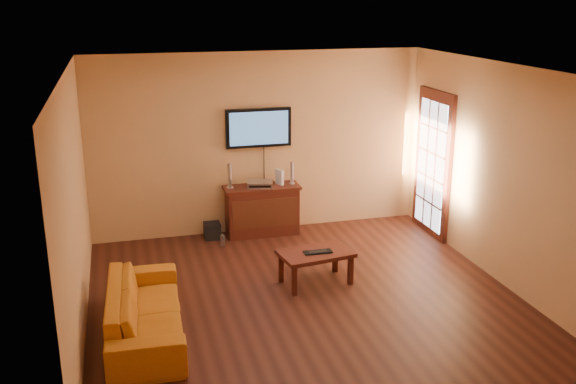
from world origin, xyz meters
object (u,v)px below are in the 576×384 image
object	(u,v)px
game_console	(279,177)
keyboard	(318,252)
coffee_table	(316,256)
subwoofer	(212,231)
television	(259,128)
av_receiver	(260,184)
speaker_left	(230,177)
speaker_right	(292,174)
bottle	(223,241)
sofa	(144,302)
media_console	(262,210)

from	to	relation	value
game_console	keyboard	distance (m)	1.98
coffee_table	subwoofer	xyz separation A→B (m)	(-1.02, 1.87, -0.24)
television	coffee_table	size ratio (longest dim) A/B	1.02
coffee_table	keyboard	xyz separation A→B (m)	(0.02, -0.03, 0.07)
av_receiver	coffee_table	bearing A→B (deg)	-67.21
keyboard	subwoofer	bearing A→B (deg)	118.46
speaker_left	keyboard	world-z (taller)	speaker_left
coffee_table	game_console	size ratio (longest dim) A/B	4.24
game_console	speaker_right	bearing A→B (deg)	-28.04
television	speaker_right	bearing A→B (deg)	-19.29
coffee_table	speaker_left	distance (m)	2.12
speaker_right	bottle	world-z (taller)	speaker_right
television	speaker_left	world-z (taller)	television
sofa	subwoofer	bearing A→B (deg)	-20.49
television	coffee_table	xyz separation A→B (m)	(0.26, -2.04, -1.24)
speaker_right	bottle	bearing A→B (deg)	-161.15
keyboard	coffee_table	bearing A→B (deg)	114.47
coffee_table	keyboard	bearing A→B (deg)	-65.53
television	coffee_table	world-z (taller)	television
sofa	av_receiver	size ratio (longest dim) A/B	5.19
media_console	speaker_right	xyz separation A→B (m)	(0.46, 0.01, 0.52)
sofa	av_receiver	bearing A→B (deg)	-32.88
bottle	sofa	bearing A→B (deg)	-118.01
subwoofer	television	bearing A→B (deg)	13.17
sofa	keyboard	xyz separation A→B (m)	(2.14, 0.72, 0.05)
media_console	av_receiver	distance (m)	0.42
coffee_table	speaker_right	xyz separation A→B (m)	(0.21, 1.88, 0.55)
speaker_left	speaker_right	world-z (taller)	speaker_left
subwoofer	bottle	size ratio (longest dim) A/B	1.21
coffee_table	subwoofer	distance (m)	2.14
av_receiver	subwoofer	size ratio (longest dim) A/B	1.56
media_console	speaker_right	size ratio (longest dim) A/B	3.39
coffee_table	subwoofer	bearing A→B (deg)	118.53
television	game_console	distance (m)	0.80
game_console	bottle	bearing A→B (deg)	-178.80
speaker_left	keyboard	size ratio (longest dim) A/B	1.03
media_console	keyboard	distance (m)	1.92
coffee_table	speaker_left	xyz separation A→B (m)	(-0.73, 1.91, 0.56)
speaker_right	game_console	size ratio (longest dim) A/B	1.47
sofa	speaker_right	size ratio (longest dim) A/B	5.80
game_console	subwoofer	xyz separation A→B (m)	(-1.04, -0.03, -0.74)
subwoofer	coffee_table	bearing A→B (deg)	-60.78
av_receiver	media_console	bearing A→B (deg)	47.22
sofa	bottle	xyz separation A→B (m)	(1.19, 2.25, -0.28)
subwoofer	speaker_left	bearing A→B (deg)	7.46
television	bottle	xyz separation A→B (m)	(-0.67, -0.55, -1.50)
television	speaker_right	distance (m)	0.85
coffee_table	sofa	bearing A→B (deg)	-160.40
speaker_right	television	bearing A→B (deg)	160.71
sofa	subwoofer	world-z (taller)	sofa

